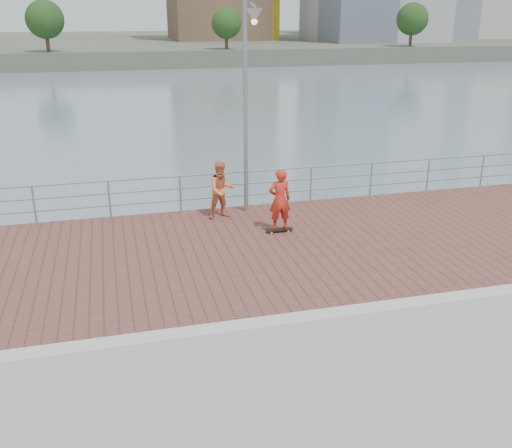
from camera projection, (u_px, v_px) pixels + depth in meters
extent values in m
plane|color=slate|center=(280.00, 407.00, 11.71)|extent=(400.00, 400.00, 0.00)
cube|color=brown|center=(240.00, 251.00, 14.27)|extent=(40.00, 6.80, 0.02)
cube|color=#B7B5AD|center=(282.00, 320.00, 11.00)|extent=(40.00, 0.40, 0.06)
cube|color=#4C5142|center=(115.00, 44.00, 122.40)|extent=(320.00, 95.00, 2.50)
cylinder|color=#8C9EA8|center=(34.00, 205.00, 15.96)|extent=(0.06, 0.06, 1.10)
cylinder|color=#8C9EA8|center=(109.00, 199.00, 16.45)|extent=(0.06, 0.06, 1.10)
cylinder|color=#8C9EA8|center=(180.00, 194.00, 16.93)|extent=(0.06, 0.06, 1.10)
cylinder|color=#8C9EA8|center=(247.00, 189.00, 17.41)|extent=(0.06, 0.06, 1.10)
cylinder|color=#8C9EA8|center=(311.00, 184.00, 17.90)|extent=(0.06, 0.06, 1.10)
cylinder|color=#8C9EA8|center=(371.00, 180.00, 18.38)|extent=(0.06, 0.06, 1.10)
cylinder|color=#8C9EA8|center=(428.00, 175.00, 18.86)|extent=(0.06, 0.06, 1.10)
cylinder|color=#8C9EA8|center=(482.00, 171.00, 19.35)|extent=(0.06, 0.06, 1.10)
cylinder|color=#8C9EA8|center=(214.00, 174.00, 16.98)|extent=(39.00, 0.05, 0.05)
cylinder|color=#8C9EA8|center=(214.00, 186.00, 17.11)|extent=(39.00, 0.05, 0.05)
cylinder|color=#8C9EA8|center=(214.00, 197.00, 17.24)|extent=(39.00, 0.05, 0.05)
cylinder|color=gray|center=(245.00, 111.00, 16.07)|extent=(0.12, 0.12, 5.99)
cone|color=#B2B2AD|center=(254.00, 5.00, 14.19)|extent=(0.44, 0.44, 0.35)
cube|color=black|center=(279.00, 229.00, 15.45)|extent=(0.74, 0.19, 0.03)
cylinder|color=beige|center=(272.00, 233.00, 15.35)|extent=(0.06, 0.04, 0.06)
cylinder|color=beige|center=(288.00, 231.00, 15.46)|extent=(0.06, 0.04, 0.06)
cylinder|color=beige|center=(270.00, 231.00, 15.47)|extent=(0.06, 0.04, 0.06)
cylinder|color=beige|center=(287.00, 229.00, 15.58)|extent=(0.06, 0.04, 0.06)
imported|color=red|center=(280.00, 200.00, 15.15)|extent=(0.61, 0.40, 1.67)
imported|color=#DF7541|center=(222.00, 190.00, 16.28)|extent=(0.89, 0.74, 1.66)
cylinder|color=#473323|center=(47.00, 37.00, 77.64)|extent=(0.50, 0.50, 3.97)
sphere|color=#193814|center=(45.00, 19.00, 76.85)|extent=(5.10, 5.10, 5.10)
cylinder|color=#473323|center=(226.00, 37.00, 83.64)|extent=(0.50, 0.50, 3.40)
sphere|color=#193814|center=(226.00, 23.00, 82.96)|extent=(4.37, 4.37, 4.37)
cylinder|color=#473323|center=(411.00, 34.00, 90.62)|extent=(0.50, 0.50, 3.88)
sphere|color=#193814|center=(412.00, 19.00, 89.85)|extent=(4.98, 4.98, 4.98)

